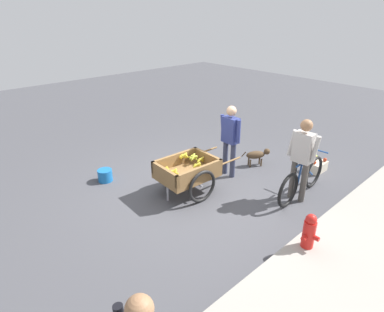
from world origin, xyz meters
TOP-DOWN VIEW (x-y plane):
  - ground_plane at (0.00, 0.00)m, footprint 24.00×24.00m
  - curb_strip at (0.00, 3.44)m, footprint 12.00×2.40m
  - fruit_cart at (0.19, -0.03)m, footprint 1.68×0.97m
  - vendor_person at (-0.95, 0.04)m, footprint 0.22×0.55m
  - bicycle at (-1.31, 1.55)m, footprint 1.66×0.46m
  - cyclist_person at (-1.16, 1.56)m, footprint 0.22×0.58m
  - dog at (-1.77, 0.17)m, footprint 0.59×0.40m
  - fire_hydrant at (0.06, 2.47)m, footprint 0.25×0.25m
  - plastic_bucket at (1.15, -1.53)m, footprint 0.30×0.30m
  - apple_crate at (-2.54, 1.23)m, footprint 0.44×0.32m

SIDE VIEW (x-z plane):
  - ground_plane at x=0.00m, z-range 0.00..0.00m
  - curb_strip at x=0.00m, z-range 0.00..0.12m
  - plastic_bucket at x=1.15m, z-range 0.00..0.25m
  - apple_crate at x=-2.54m, z-range -0.03..0.29m
  - dog at x=-1.77m, z-range 0.07..0.47m
  - fire_hydrant at x=0.06m, z-range 0.00..0.67m
  - bicycle at x=-1.31m, z-range -0.07..0.78m
  - fruit_cart at x=0.19m, z-range 0.07..0.80m
  - vendor_person at x=-0.95m, z-range 0.14..1.68m
  - cyclist_person at x=-1.16m, z-range 0.15..1.73m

